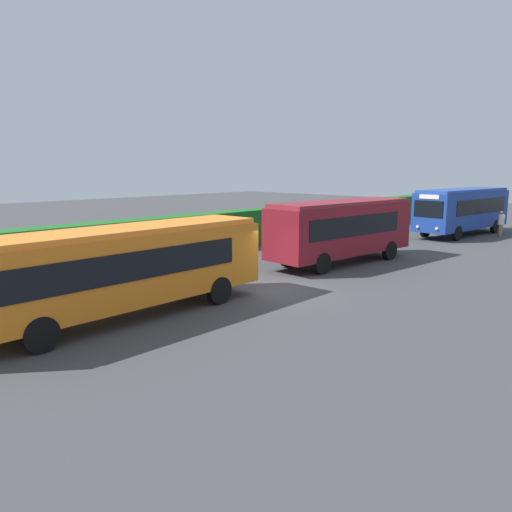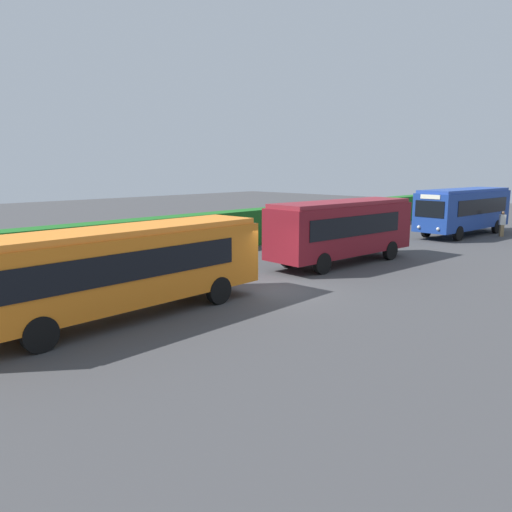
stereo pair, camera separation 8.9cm
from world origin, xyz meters
name	(u,v)px [view 1 (the left image)]	position (x,y,z in m)	size (l,w,h in m)	color
ground_plane	(274,290)	(0.00, 0.00, 0.00)	(115.32, 115.32, 0.00)	#424244
bus_orange	(123,266)	(-6.21, 0.98, 1.73)	(10.67, 2.57, 2.97)	orange
bus_maroon	(342,228)	(6.54, 1.25, 1.83)	(9.05, 3.04, 3.18)	maroon
bus_blue	(462,209)	(21.47, 1.10, 1.90)	(9.58, 3.26, 3.32)	navy
person_left	(74,269)	(-5.81, 5.15, 0.98)	(0.55, 0.47, 1.86)	maroon
person_center	(501,223)	(22.78, -1.16, 0.94)	(0.45, 0.46, 1.77)	olive
hedge_row	(145,240)	(0.00, 9.03, 1.10)	(69.66, 1.41, 2.21)	#1D6521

